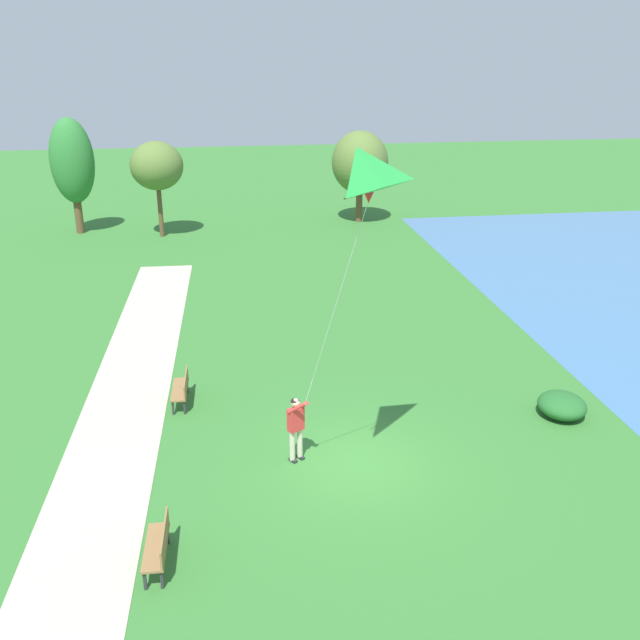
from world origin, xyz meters
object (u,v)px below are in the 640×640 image
at_px(park_bench_far_walkway, 182,387).
at_px(lakeside_shrub, 562,405).
at_px(flying_kite, 357,176).
at_px(tree_treeline_left, 72,162).
at_px(park_bench_near_walkway, 159,544).
at_px(person_kite_flyer, 296,423).
at_px(tree_lakeside_near, 360,163).
at_px(tree_horizon_far, 157,166).

relative_size(park_bench_far_walkway, lakeside_shrub, 1.04).
relative_size(flying_kite, park_bench_far_walkway, 4.09).
distance_m(flying_kite, tree_treeline_left, 28.79).
xyz_separation_m(park_bench_near_walkway, lakeside_shrub, (10.85, 4.68, -0.18)).
xyz_separation_m(park_bench_far_walkway, tree_treeline_left, (-6.34, 21.26, 3.40)).
bearing_deg(park_bench_far_walkway, park_bench_near_walkway, -91.71).
relative_size(person_kite_flyer, park_bench_far_walkway, 1.21).
xyz_separation_m(tree_lakeside_near, tree_horizon_far, (-11.34, -1.89, 0.36)).
relative_size(park_bench_far_walkway, tree_treeline_left, 0.24).
bearing_deg(flying_kite, park_bench_near_walkway, -158.85).
height_order(person_kite_flyer, lakeside_shrub, person_kite_flyer).
height_order(person_kite_flyer, tree_horizon_far, tree_horizon_far).
bearing_deg(tree_treeline_left, tree_horizon_far, -17.26).
xyz_separation_m(park_bench_far_walkway, tree_horizon_far, (-1.79, 19.85, 3.29)).
relative_size(park_bench_far_walkway, tree_horizon_far, 0.30).
distance_m(person_kite_flyer, tree_horizon_far, 24.00).
xyz_separation_m(flying_kite, tree_treeline_left, (-10.34, 26.63, -3.55)).
relative_size(flying_kite, park_bench_near_walkway, 4.09).
bearing_deg(person_kite_flyer, tree_treeline_left, 110.56).
height_order(park_bench_near_walkway, park_bench_far_walkway, same).
relative_size(person_kite_flyer, tree_lakeside_near, 0.35).
bearing_deg(tree_lakeside_near, park_bench_near_walkway, -108.76).
bearing_deg(lakeside_shrub, tree_horizon_far, 119.28).
xyz_separation_m(park_bench_far_walkway, lakeside_shrub, (10.64, -2.31, -0.18)).
relative_size(flying_kite, lakeside_shrub, 4.27).
distance_m(flying_kite, tree_horizon_far, 26.13).
xyz_separation_m(person_kite_flyer, tree_treeline_left, (-9.30, 24.78, 2.87)).
relative_size(park_bench_near_walkway, tree_horizon_far, 0.30).
bearing_deg(park_bench_near_walkway, person_kite_flyer, 47.73).
xyz_separation_m(flying_kite, tree_lakeside_near, (5.55, 27.11, -4.02)).
bearing_deg(flying_kite, tree_lakeside_near, 78.44).
height_order(tree_treeline_left, tree_lakeside_near, tree_treeline_left).
bearing_deg(park_bench_near_walkway, park_bench_far_walkway, 88.29).
xyz_separation_m(tree_treeline_left, lakeside_shrub, (16.98, -23.58, -3.58)).
xyz_separation_m(person_kite_flyer, flying_kite, (1.05, -1.85, 6.42)).
bearing_deg(flying_kite, tree_horizon_far, 102.94).
distance_m(park_bench_far_walkway, tree_treeline_left, 22.45).
relative_size(tree_lakeside_near, lakeside_shrub, 3.62).
distance_m(park_bench_near_walkway, tree_treeline_left, 29.12).
height_order(person_kite_flyer, flying_kite, flying_kite).
height_order(tree_treeline_left, tree_horizon_far, tree_treeline_left).
height_order(flying_kite, park_bench_near_walkway, flying_kite).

